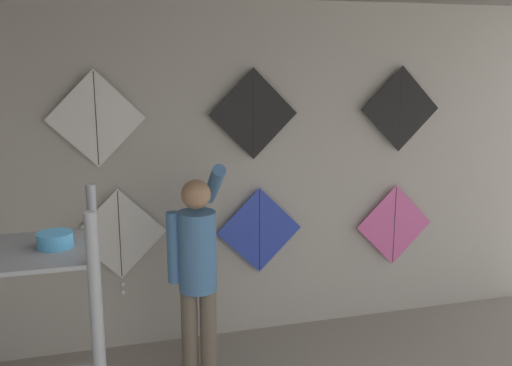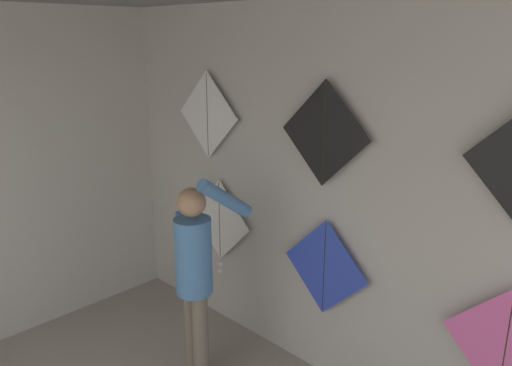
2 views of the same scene
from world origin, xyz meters
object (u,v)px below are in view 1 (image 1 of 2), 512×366
(kite_0, at_px, (120,236))
(kite_2, at_px, (394,225))
(kite_5, at_px, (401,109))
(kite_4, at_px, (253,114))
(shopkeeper, at_px, (197,265))
(kite_3, at_px, (96,119))
(kite_1, at_px, (259,230))

(kite_0, height_order, kite_2, kite_0)
(kite_2, height_order, kite_5, kite_5)
(kite_2, xyz_separation_m, kite_5, (-0.00, 0.00, 1.04))
(kite_0, relative_size, kite_2, 1.19)
(kite_4, relative_size, kite_5, 1.00)
(shopkeeper, xyz_separation_m, kite_5, (1.91, 0.68, 0.99))
(kite_3, bearing_deg, shopkeeper, -47.33)
(kite_2, bearing_deg, kite_0, -179.99)
(kite_1, relative_size, kite_5, 1.00)
(kite_3, distance_m, kite_5, 2.54)
(shopkeeper, relative_size, kite_1, 2.23)
(kite_4, bearing_deg, shopkeeper, -131.12)
(kite_1, relative_size, kite_4, 1.00)
(shopkeeper, height_order, kite_5, kite_5)
(kite_1, distance_m, kite_4, 0.98)
(kite_2, bearing_deg, shopkeeper, -160.40)
(kite_0, relative_size, kite_4, 1.19)
(shopkeeper, bearing_deg, kite_4, 60.67)
(shopkeeper, height_order, kite_1, shopkeeper)
(kite_4, distance_m, kite_5, 1.32)
(shopkeeper, height_order, kite_4, kite_4)
(kite_3, relative_size, kite_5, 1.00)
(kite_1, bearing_deg, kite_2, 0.00)
(shopkeeper, distance_m, kite_4, 1.33)
(kite_5, bearing_deg, shopkeeper, -160.40)
(kite_4, bearing_deg, kite_0, -179.98)
(shopkeeper, bearing_deg, kite_5, 31.39)
(kite_0, distance_m, kite_4, 1.44)
(kite_0, bearing_deg, kite_3, 179.82)
(kite_2, bearing_deg, kite_1, 180.00)
(shopkeeper, height_order, kite_2, shopkeeper)
(kite_0, relative_size, kite_5, 1.19)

